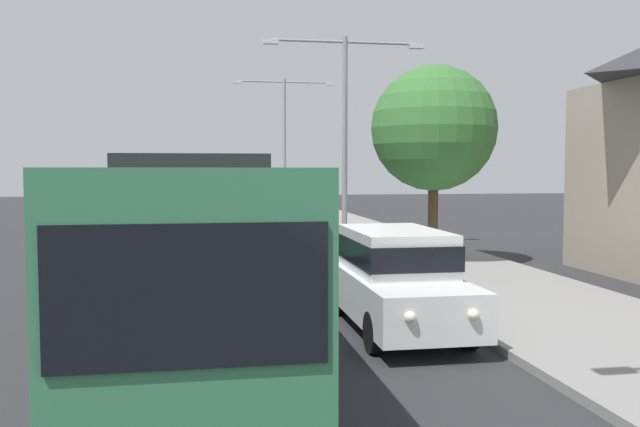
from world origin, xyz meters
The scene contains 10 objects.
bus_lead centered at (-1.30, 12.30, 1.69)m, with size 2.58×11.96×3.21m.
bus_second_in_line centered at (-1.30, 26.45, 1.69)m, with size 2.58×11.09×3.21m.
bus_middle centered at (-1.30, 39.29, 1.69)m, with size 2.58×11.55×3.21m.
bus_fourth_in_line centered at (-1.30, 52.77, 1.69)m, with size 2.58×11.74×3.21m.
bus_rear centered at (-1.30, 66.38, 1.69)m, with size 2.58×11.48×3.21m.
white_suv centered at (2.40, 13.04, 1.03)m, with size 1.86×5.02×1.90m.
box_truck_oncoming centered at (-4.60, 72.11, 1.71)m, with size 2.35×8.14×3.15m.
streetlamp_mid centered at (4.10, 25.67, 4.97)m, with size 6.08×0.28×7.80m.
streetlamp_far centered at (4.10, 44.44, 5.48)m, with size 6.56×0.28×8.69m.
roadside_tree centered at (6.02, 21.21, 4.31)m, with size 3.95×3.95×6.15m.
Camera 1 is at (-1.18, 0.80, 3.04)m, focal length 37.96 mm.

